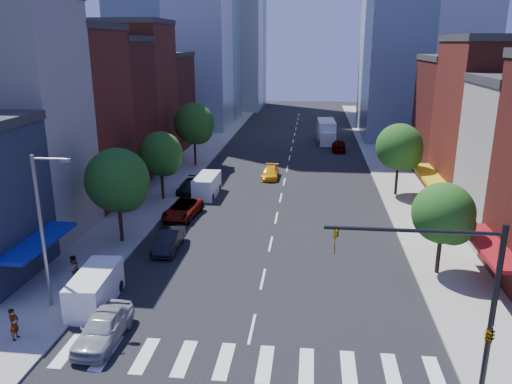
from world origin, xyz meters
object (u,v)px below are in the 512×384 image
(parked_car_front, at_px, (103,327))
(traffic_car_oncoming, at_px, (329,140))
(cargo_van_far, at_px, (206,186))
(box_truck, at_px, (326,132))
(traffic_car_far, at_px, (339,145))
(parked_car_rear, at_px, (190,186))
(pedestrian_far, at_px, (73,270))
(parked_car_second, at_px, (169,240))
(pedestrian_near, at_px, (14,324))
(cargo_van_near, at_px, (94,290))
(parked_car_third, at_px, (183,210))
(taxi, at_px, (270,173))

(parked_car_front, relative_size, traffic_car_oncoming, 1.05)
(cargo_van_far, relative_size, box_truck, 0.59)
(parked_car_front, distance_m, traffic_car_far, 51.37)
(parked_car_rear, bearing_deg, pedestrian_far, -92.28)
(parked_car_second, distance_m, pedestrian_near, 13.38)
(cargo_van_near, xyz_separation_m, traffic_car_far, (16.27, 45.87, -0.24))
(traffic_car_oncoming, height_order, box_truck, box_truck)
(parked_car_second, xyz_separation_m, traffic_car_oncoming, (13.02, 41.76, -0.01))
(parked_car_third, xyz_separation_m, cargo_van_far, (0.77, 6.63, 0.31))
(parked_car_rear, bearing_deg, traffic_car_far, 58.33)
(pedestrian_near, bearing_deg, parked_car_front, -84.40)
(traffic_car_oncoming, distance_m, box_truck, 2.01)
(box_truck, bearing_deg, parked_car_front, -105.31)
(parked_car_front, relative_size, traffic_car_far, 1.02)
(parked_car_front, height_order, parked_car_third, parked_car_front)
(parked_car_rear, bearing_deg, taxi, 44.09)
(parked_car_front, bearing_deg, cargo_van_near, 120.79)
(cargo_van_near, height_order, traffic_car_far, cargo_van_near)
(parked_car_second, distance_m, box_truck, 45.34)
(cargo_van_far, distance_m, traffic_car_far, 27.53)
(parked_car_third, relative_size, taxi, 1.20)
(parked_car_third, relative_size, parked_car_rear, 1.17)
(parked_car_front, bearing_deg, pedestrian_far, 128.25)
(box_truck, bearing_deg, taxi, -109.50)
(parked_car_front, height_order, box_truck, box_truck)
(pedestrian_near, bearing_deg, pedestrian_far, -2.58)
(box_truck, bearing_deg, parked_car_third, -112.70)
(pedestrian_near, distance_m, pedestrian_far, 6.30)
(parked_car_rear, relative_size, cargo_van_near, 0.90)
(cargo_van_near, relative_size, traffic_car_far, 1.08)
(cargo_van_far, xyz_separation_m, traffic_car_far, (14.28, 23.53, -0.26))
(box_truck, bearing_deg, traffic_car_far, -77.59)
(cargo_van_near, relative_size, pedestrian_far, 2.65)
(parked_car_front, height_order, traffic_car_oncoming, parked_car_front)
(pedestrian_far, bearing_deg, parked_car_rear, -163.09)
(pedestrian_far, bearing_deg, parked_car_second, 168.50)
(taxi, bearing_deg, pedestrian_near, -106.43)
(traffic_car_far, distance_m, pedestrian_near, 53.31)
(cargo_van_near, bearing_deg, box_truck, 70.57)
(parked_car_rear, xyz_separation_m, traffic_car_oncoming, (15.02, 27.00, 0.09))
(parked_car_front, relative_size, pedestrian_far, 2.51)
(taxi, height_order, box_truck, box_truck)
(box_truck, distance_m, pedestrian_near, 58.69)
(parked_car_third, bearing_deg, cargo_van_far, 89.00)
(taxi, relative_size, pedestrian_far, 2.35)
(box_truck, bearing_deg, pedestrian_far, -111.35)
(cargo_van_near, bearing_deg, parked_car_second, 73.15)
(parked_car_third, distance_m, cargo_van_far, 6.68)
(pedestrian_near, bearing_deg, cargo_van_near, -33.58)
(cargo_van_near, relative_size, box_truck, 0.59)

